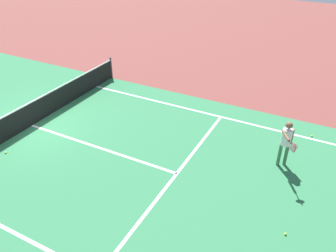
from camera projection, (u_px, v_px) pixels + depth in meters
ground_plane at (32, 125)px, 13.33m from camera, size 60.00×60.00×0.00m
court_surface_inbounds at (32, 125)px, 13.33m from camera, size 10.62×24.40×0.00m
line_sideline_right at (211, 114)px, 14.08m from camera, size 0.10×11.89×0.01m
line_service_near at (177, 174)px, 10.80m from camera, size 8.22×0.10×0.01m
line_center_service at (97, 147)px, 12.06m from camera, size 0.10×6.40×0.01m
net at (29, 115)px, 13.07m from camera, size 10.87×0.09×1.07m
player_near at (286, 139)px, 10.65m from camera, size 1.15×0.60×1.64m
tennis_ball_back_corner at (312, 136)px, 12.61m from camera, size 0.07×0.07×0.07m
tennis_ball_near_net at (6, 153)px, 11.71m from camera, size 0.07×0.07×0.07m
tennis_ball_by_baseline at (285, 234)px, 8.68m from camera, size 0.07×0.07×0.07m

